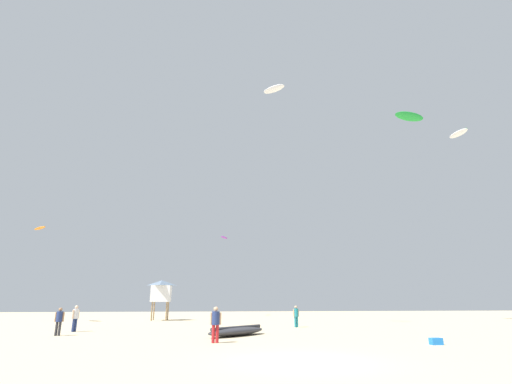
{
  "coord_description": "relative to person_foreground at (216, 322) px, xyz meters",
  "views": [
    {
      "loc": [
        -3.27,
        -14.05,
        2.08
      ],
      "look_at": [
        0.0,
        15.28,
        10.62
      ],
      "focal_mm": 26.27,
      "sensor_mm": 36.0,
      "label": 1
    }
  ],
  "objects": [
    {
      "name": "kite_aloft_4",
      "position": [
        -17.96,
        19.6,
        8.11
      ],
      "size": [
        2.16,
        2.35,
        0.4
      ],
      "color": "orange"
    },
    {
      "name": "kite_aloft_2",
      "position": [
        5.2,
        12.03,
        21.14
      ],
      "size": [
        2.25,
        2.05,
        0.6
      ],
      "color": "white"
    },
    {
      "name": "cooler_box",
      "position": [
        10.62,
        -2.0,
        -0.86
      ],
      "size": [
        0.56,
        0.36,
        0.32
      ],
      "primitive_type": "cube",
      "color": "blue",
      "rests_on": "ground"
    },
    {
      "name": "kite_aloft_0",
      "position": [
        23.39,
        11.08,
        16.83
      ],
      "size": [
        1.02,
        2.29,
        0.52
      ],
      "color": "white"
    },
    {
      "name": "person_right",
      "position": [
        -9.48,
        5.03,
        -0.07
      ],
      "size": [
        0.54,
        0.37,
        1.64
      ],
      "rotation": [
        0.0,
        0.0,
        1.58
      ],
      "color": "#2D2D33",
      "rests_on": "ground"
    },
    {
      "name": "kite_aloft_3",
      "position": [
        21.52,
        16.17,
        21.22
      ],
      "size": [
        3.99,
        1.88,
        0.97
      ],
      "color": "green"
    },
    {
      "name": "person_midground",
      "position": [
        6.5,
        10.66,
        -0.06
      ],
      "size": [
        0.52,
        0.37,
        1.65
      ],
      "rotation": [
        0.0,
        0.0,
        1.93
      ],
      "color": "teal",
      "rests_on": "ground"
    },
    {
      "name": "ground_plane",
      "position": [
        3.09,
        -6.24,
        -1.02
      ],
      "size": [
        120.0,
        120.0,
        0.0
      ],
      "primitive_type": "plane",
      "color": "#C6B28C"
    },
    {
      "name": "lifeguard_tower",
      "position": [
        -5.72,
        22.37,
        2.03
      ],
      "size": [
        2.3,
        2.3,
        4.15
      ],
      "color": "#8C704C",
      "rests_on": "ground"
    },
    {
      "name": "person_foreground",
      "position": [
        0.0,
        0.0,
        0.0
      ],
      "size": [
        0.58,
        0.4,
        1.75
      ],
      "rotation": [
        0.0,
        0.0,
        4.79
      ],
      "color": "#B21E23",
      "rests_on": "ground"
    },
    {
      "name": "kite_aloft_1",
      "position": [
        1.18,
        32.97,
        9.64
      ],
      "size": [
        1.34,
        2.14,
        0.22
      ],
      "color": "purple"
    },
    {
      "name": "kite_grounded_near",
      "position": [
        1.33,
        3.74,
        -0.75
      ],
      "size": [
        4.28,
        4.24,
        0.58
      ],
      "color": "#2D2D33",
      "rests_on": "ground"
    },
    {
      "name": "person_left",
      "position": [
        -9.54,
        8.02,
        -0.02
      ],
      "size": [
        0.39,
        0.51,
        1.72
      ],
      "rotation": [
        0.0,
        0.0,
        5.76
      ],
      "color": "navy",
      "rests_on": "ground"
    }
  ]
}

